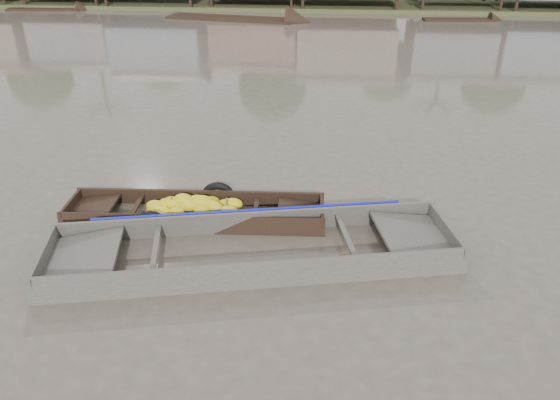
{
  "coord_description": "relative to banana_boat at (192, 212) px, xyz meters",
  "views": [
    {
      "loc": [
        1.05,
        -9.2,
        6.01
      ],
      "look_at": [
        0.27,
        0.43,
        0.8
      ],
      "focal_mm": 35.0,
      "sensor_mm": 36.0,
      "label": 1
    }
  ],
  "objects": [
    {
      "name": "banana_boat",
      "position": [
        0.0,
        0.0,
        0.0
      ],
      "size": [
        5.63,
        1.59,
        0.81
      ],
      "rotation": [
        0.0,
        0.0,
        0.04
      ],
      "color": "black",
      "rests_on": "ground"
    },
    {
      "name": "distant_boats",
      "position": [
        14.62,
        23.46,
        0.05
      ],
      "size": [
        46.3,
        15.16,
        1.38
      ],
      "color": "black",
      "rests_on": "ground"
    },
    {
      "name": "ground",
      "position": [
        1.69,
        -0.92,
        -0.16
      ],
      "size": [
        120.0,
        120.0,
        0.0
      ],
      "primitive_type": "plane",
      "color": "#50473D",
      "rests_on": "ground"
    },
    {
      "name": "viewer_boat",
      "position": [
        1.52,
        -1.37,
        -0.09
      ],
      "size": [
        8.11,
        3.57,
        0.63
      ],
      "rotation": [
        0.0,
        0.0,
        0.2
      ],
      "color": "#3C3833",
      "rests_on": "ground"
    }
  ]
}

